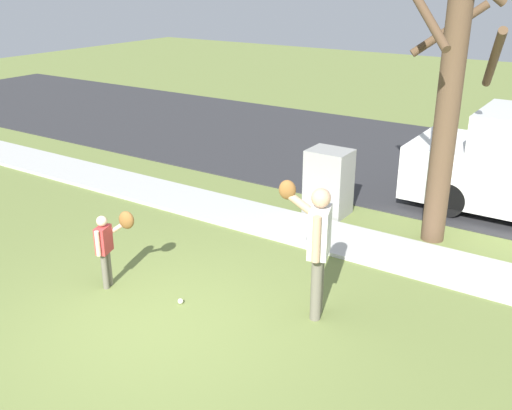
# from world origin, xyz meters

# --- Properties ---
(ground_plane) EXTENTS (48.00, 48.00, 0.00)m
(ground_plane) POSITION_xyz_m (0.00, 3.50, 0.00)
(ground_plane) COLOR olive
(sidewalk_strip) EXTENTS (36.00, 1.20, 0.06)m
(sidewalk_strip) POSITION_xyz_m (0.00, 3.60, 0.03)
(sidewalk_strip) COLOR #B2B2AD
(sidewalk_strip) RESTS_ON ground
(road_surface) EXTENTS (36.00, 6.80, 0.02)m
(road_surface) POSITION_xyz_m (0.00, 8.60, 0.01)
(road_surface) COLOR #2D2D30
(road_surface) RESTS_ON ground
(person_adult) EXTENTS (0.84, 0.60, 1.76)m
(person_adult) POSITION_xyz_m (1.54, 1.36, 1.08)
(person_adult) COLOR #6B6656
(person_adult) RESTS_ON ground
(person_child) EXTENTS (0.46, 0.53, 1.12)m
(person_child) POSITION_xyz_m (-1.19, 0.46, 0.72)
(person_child) COLOR #6B6656
(person_child) RESTS_ON ground
(baseball) EXTENTS (0.07, 0.07, 0.07)m
(baseball) POSITION_xyz_m (-0.07, 0.60, 0.04)
(baseball) COLOR white
(baseball) RESTS_ON ground
(utility_cabinet) EXTENTS (0.75, 0.62, 1.22)m
(utility_cabinet) POSITION_xyz_m (0.11, 4.57, 0.61)
(utility_cabinet) COLOR gray
(utility_cabinet) RESTS_ON ground
(street_tree_near) EXTENTS (1.84, 1.88, 4.59)m
(street_tree_near) POSITION_xyz_m (2.11, 4.52, 2.46)
(street_tree_near) COLOR brown
(street_tree_near) RESTS_ON ground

